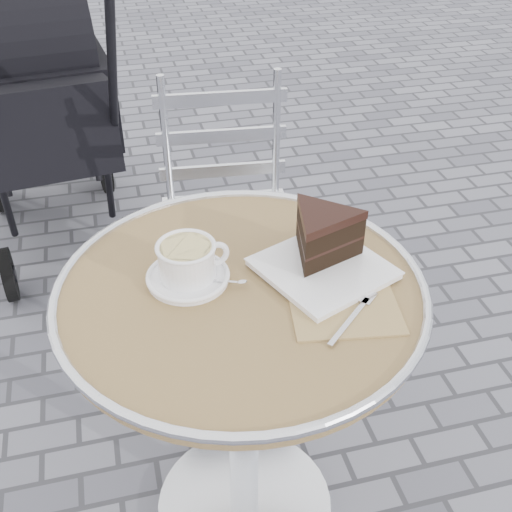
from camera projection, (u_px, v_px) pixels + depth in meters
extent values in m
plane|color=slate|center=(245.00, 508.00, 1.65)|extent=(80.00, 80.00, 0.00)
cylinder|color=silver|center=(245.00, 504.00, 1.65)|extent=(0.44, 0.44, 0.03)
cylinder|color=silver|center=(243.00, 414.00, 1.44)|extent=(0.07, 0.07, 0.67)
cylinder|color=tan|center=(241.00, 294.00, 1.23)|extent=(0.70, 0.70, 0.03)
torus|color=silver|center=(241.00, 288.00, 1.22)|extent=(0.72, 0.72, 0.02)
cylinder|color=white|center=(188.00, 278.00, 1.24)|extent=(0.16, 0.16, 0.01)
cylinder|color=white|center=(187.00, 261.00, 1.22)|extent=(0.12, 0.12, 0.07)
torus|color=white|center=(216.00, 254.00, 1.23)|extent=(0.06, 0.02, 0.05)
cylinder|color=beige|center=(186.00, 248.00, 1.20)|extent=(0.10, 0.10, 0.01)
cube|color=#A18058|center=(343.00, 302.00, 1.19)|extent=(0.23, 0.23, 0.00)
cube|color=white|center=(323.00, 269.00, 1.25)|extent=(0.28, 0.28, 0.01)
cylinder|color=silver|center=(182.00, 328.00, 1.88)|extent=(0.02, 0.02, 0.44)
cylinder|color=silver|center=(292.00, 317.00, 1.92)|extent=(0.02, 0.02, 0.44)
cylinder|color=silver|center=(177.00, 262.00, 2.15)|extent=(0.02, 0.02, 0.44)
cylinder|color=silver|center=(274.00, 254.00, 2.18)|extent=(0.02, 0.02, 0.44)
cube|color=silver|center=(230.00, 229.00, 1.90)|extent=(0.43, 0.43, 0.02)
cube|color=black|center=(41.00, 118.00, 2.35)|extent=(0.54, 0.77, 0.44)
cylinder|color=black|center=(9.00, 275.00, 2.28)|extent=(0.06, 0.20, 0.20)
cylinder|color=black|center=(135.00, 248.00, 2.42)|extent=(0.06, 0.20, 0.20)
cylinder|color=black|center=(103.00, 159.00, 2.88)|extent=(0.07, 0.31, 0.31)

